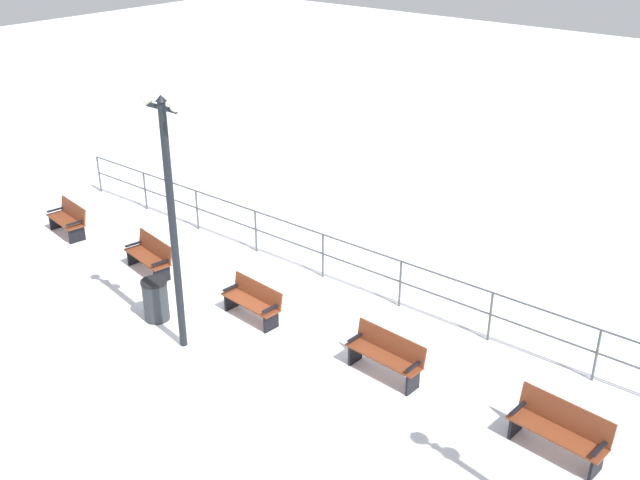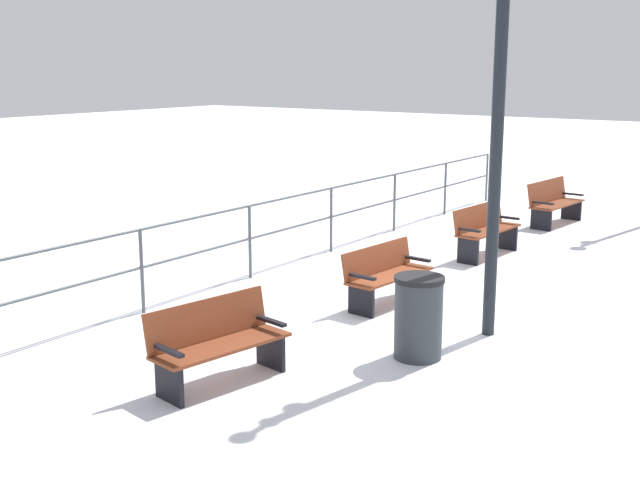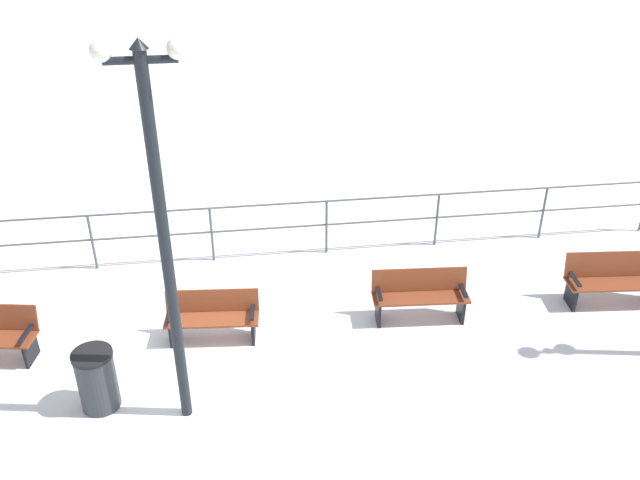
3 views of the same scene
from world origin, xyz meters
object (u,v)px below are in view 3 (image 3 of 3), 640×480
(bench_third, at_px, (212,316))
(trash_bin, at_px, (97,379))
(lamppost_middle, at_px, (161,214))
(bench_fifth, at_px, (613,279))
(bench_fourth, at_px, (420,294))

(bench_third, xyz_separation_m, trash_bin, (1.39, -1.62, 0.05))
(lamppost_middle, distance_m, trash_bin, 3.03)
(bench_third, height_order, bench_fifth, bench_fifth)
(bench_third, relative_size, trash_bin, 1.62)
(lamppost_middle, height_order, trash_bin, lamppost_middle)
(bench_third, height_order, lamppost_middle, lamppost_middle)
(bench_third, xyz_separation_m, lamppost_middle, (1.71, -0.39, 2.80))
(bench_fifth, height_order, trash_bin, trash_bin)
(bench_third, relative_size, bench_fifth, 0.91)
(bench_fourth, height_order, bench_fifth, bench_fifth)
(bench_fourth, bearing_deg, trash_bin, -70.10)
(bench_third, bearing_deg, trash_bin, -44.38)
(bench_fourth, distance_m, bench_fifth, 3.50)
(bench_fourth, bearing_deg, lamppost_middle, -61.34)
(bench_fourth, xyz_separation_m, lamppost_middle, (1.78, -3.89, 2.75))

